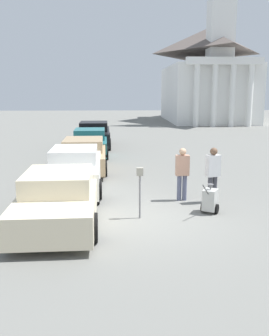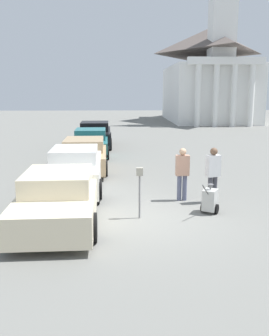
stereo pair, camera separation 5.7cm
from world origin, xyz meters
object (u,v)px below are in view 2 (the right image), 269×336
parked_car_black (95,135)px  person_worker (182,171)px  parked_car_white (75,169)px  parking_meter (140,183)px  person_supervisor (213,172)px  parked_car_teal (91,143)px  church (208,71)px  equipment_cart (210,200)px  parked_car_cream (59,198)px  parked_car_tan (85,155)px

parked_car_black → person_worker: size_ratio=3.06×
parked_car_white → parking_meter: 4.02m
parking_meter → person_supervisor: person_supervisor is taller
parked_car_teal → parking_meter: bearing=-80.5°
person_worker → church: church is taller
parked_car_teal → parked_car_white: bearing=-92.1°
person_supervisor → equipment_cart: (-0.30, -0.99, -0.60)m
parked_car_cream → parked_car_white: bearing=87.9°
parked_car_teal → parked_car_black: parked_car_black is taller
equipment_cart → person_supervisor: bearing=102.8°
person_worker → parked_car_white: bearing=-25.9°
parked_car_cream → parked_car_tan: 6.96m
parked_car_black → parking_meter: 13.84m
parked_car_black → parked_car_white: bearing=-92.1°
parked_car_black → person_worker: 12.51m
parked_car_cream → person_worker: person_worker is taller
parking_meter → church: 36.10m
person_worker → parked_car_black: bearing=-73.6°
parked_car_black → person_supervisor: size_ratio=2.96×
parked_car_tan → church: church is taller
person_worker → church: 34.14m
parked_car_teal → parked_car_black: bearing=87.9°
church → parked_car_teal: bearing=-116.1°
parked_car_cream → church: bearing=69.1°
parked_car_cream → parked_car_teal: parked_car_teal is taller
parked_car_tan → equipment_cart: 7.64m
church → parked_car_cream: bearing=-108.8°
parked_car_teal → church: (11.77, 24.03, 5.02)m
parking_meter → parked_car_black: bearing=98.9°
parked_car_white → parking_meter: (2.13, -3.39, 0.28)m
parking_meter → church: (9.63, 34.47, 4.71)m
parked_car_cream → person_worker: 4.03m
parked_car_teal → parking_meter: 10.67m
parked_car_black → parked_car_cream: bearing=-92.1°
parked_car_white → equipment_cart: size_ratio=5.07×
person_supervisor → church: (7.30, 33.10, 4.70)m
parked_car_white → parked_car_black: (0.00, 10.28, 0.04)m
church → person_supervisor: bearing=-102.4°
parked_car_cream → parking_meter: size_ratio=3.48×
parking_meter → person_worker: bearing=49.5°
parked_car_cream → person_supervisor: person_supervisor is taller
parked_car_tan → parked_car_white: bearing=-92.1°
parked_car_teal → person_worker: (3.57, -8.77, 0.28)m
equipment_cart → parked_car_cream: bearing=-142.5°
parked_car_white → parking_meter: size_ratio=3.58×
church → person_worker: bearing=-104.0°
parked_car_white → person_supervisor: bearing=-26.4°
person_worker → equipment_cart: person_worker is taller
parked_car_teal → equipment_cart: bearing=-69.6°
parked_car_white → person_supervisor: (4.47, -2.02, 0.29)m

